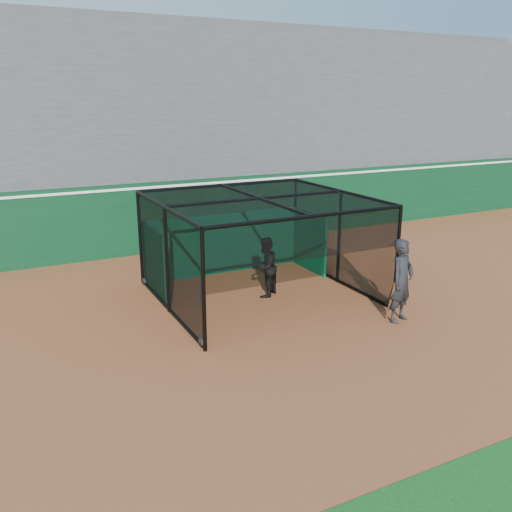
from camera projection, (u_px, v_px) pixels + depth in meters
name	position (u px, v px, depth m)	size (l,w,h in m)	color
ground	(281.00, 338.00, 12.42)	(120.00, 120.00, 0.00)	#954E2B
outfield_wall	(165.00, 215.00, 19.35)	(50.00, 0.50, 2.50)	#0A371B
grandstand	(133.00, 120.00, 21.69)	(50.00, 7.85, 8.95)	#4C4C4F
batting_cage	(259.00, 248.00, 14.73)	(5.33, 5.14, 2.74)	black
batter	(265.00, 267.00, 14.87)	(0.82, 0.64, 1.68)	black
on_deck_player	(402.00, 281.00, 13.13)	(0.88, 0.72, 2.07)	black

